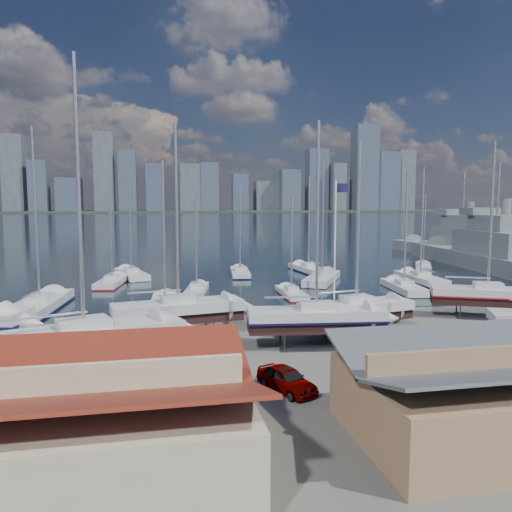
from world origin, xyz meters
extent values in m
plane|color=#605E59|center=(0.00, -10.00, 0.00)|extent=(1400.00, 1400.00, 0.00)
cube|color=#162434|center=(0.00, 300.00, -0.15)|extent=(1400.00, 600.00, 0.40)
cube|color=#2D332D|center=(0.00, 560.00, 1.10)|extent=(1400.00, 80.00, 2.20)
cube|color=#595E66|center=(-168.55, 559.47, 44.11)|extent=(22.49, 24.47, 83.83)
cube|color=#3D4756|center=(-141.97, 552.31, 30.18)|extent=(19.55, 21.83, 55.97)
cube|color=#475166|center=(-111.19, 558.58, 20.77)|extent=(26.03, 30.49, 37.14)
cube|color=#595E66|center=(-70.96, 546.95, 46.02)|extent=(21.60, 16.58, 87.63)
cube|color=#3D4756|center=(-45.38, 548.38, 36.00)|extent=(19.42, 28.42, 67.60)
cube|color=#475166|center=(-15.00, 551.59, 29.25)|extent=(20.24, 23.80, 54.09)
cube|color=#595E66|center=(25.78, 548.33, 29.20)|extent=(24.62, 19.72, 54.00)
cube|color=#3D4756|center=(47.64, 546.55, 30.18)|extent=(20.75, 17.93, 55.97)
cube|color=#475166|center=(84.09, 544.87, 23.71)|extent=(18.36, 16.25, 43.03)
cube|color=#595E66|center=(120.24, 563.78, 20.05)|extent=(28.49, 22.03, 35.69)
cube|color=#3D4756|center=(145.71, 546.00, 26.75)|extent=(23.34, 17.87, 49.11)
cube|color=#475166|center=(184.98, 560.84, 40.18)|extent=(25.35, 19.79, 75.95)
cube|color=#595E66|center=(208.39, 554.33, 31.04)|extent=(17.00, 27.45, 57.67)
cube|color=#3D4756|center=(245.53, 554.25, 55.22)|extent=(29.28, 24.05, 106.04)
cube|color=#475166|center=(277.54, 563.71, 39.40)|extent=(30.82, 28.37, 74.41)
cube|color=#595E66|center=(307.39, 565.54, 40.94)|extent=(21.74, 17.03, 77.48)
cube|color=#BFB293|center=(-18.00, -26.00, 1.60)|extent=(14.00, 9.00, 3.20)
cube|color=maroon|center=(-18.00, -26.00, 3.80)|extent=(14.70, 9.45, 1.41)
cube|color=#8C6B4C|center=(0.00, -26.00, 1.50)|extent=(12.00, 8.00, 3.00)
cube|color=#50575C|center=(0.00, -26.00, 3.54)|extent=(12.60, 8.40, 1.27)
cube|color=#2D2D33|center=(-18.65, -14.62, 0.08)|extent=(7.01, 4.97, 0.16)
cube|color=black|center=(-18.65, -14.62, 1.66)|extent=(11.85, 6.64, 0.93)
cube|color=#BABABF|center=(-18.65, -14.62, 2.59)|extent=(12.02, 7.10, 0.93)
cube|color=maroon|center=(-18.65, -14.62, 2.17)|extent=(12.14, 7.17, 0.19)
cube|color=#BABABF|center=(-18.65, -14.62, 3.31)|extent=(3.40, 2.84, 0.50)
cylinder|color=#B2B2B7|center=(-18.65, -14.62, 10.90)|extent=(0.22, 0.22, 15.68)
cube|color=#2D2D33|center=(-12.80, -6.62, 0.08)|extent=(5.85, 3.44, 0.16)
cube|color=black|center=(-12.80, -6.62, 1.60)|extent=(10.26, 4.09, 0.80)
cube|color=#BABABF|center=(-12.80, -6.62, 2.40)|extent=(10.33, 4.51, 0.80)
cube|color=#BABABF|center=(-12.80, -6.62, 3.05)|extent=(2.75, 2.09, 0.50)
cylinder|color=#B2B2B7|center=(-12.80, -6.62, 9.54)|extent=(0.22, 0.22, 13.49)
cube|color=#2D2D33|center=(-3.18, -11.18, 0.08)|extent=(5.66, 3.09, 0.16)
cube|color=black|center=(-3.18, -11.18, 1.59)|extent=(10.04, 3.46, 0.79)
cube|color=#BABABF|center=(-3.18, -11.18, 2.38)|extent=(10.09, 3.87, 0.79)
cube|color=#0B0D3A|center=(-3.18, -11.18, 2.02)|extent=(10.19, 3.91, 0.16)
cube|color=#BABABF|center=(-3.18, -11.18, 3.02)|extent=(2.63, 1.93, 0.50)
cylinder|color=#B2B2B7|center=(-3.18, -11.18, 9.42)|extent=(0.22, 0.22, 13.28)
cube|color=#2D2D33|center=(0.90, -8.79, 0.08)|extent=(5.40, 3.21, 0.16)
cube|color=black|center=(0.90, -8.79, 1.57)|extent=(9.44, 3.84, 0.74)
cube|color=#BABABF|center=(0.90, -8.79, 2.30)|extent=(9.52, 4.22, 0.74)
cube|color=#BABABF|center=(0.90, -8.79, 2.92)|extent=(2.54, 1.94, 0.50)
cylinder|color=#B2B2B7|center=(0.90, -8.79, 8.88)|extent=(0.22, 0.22, 12.42)
cube|color=#2D2D33|center=(14.87, -5.45, 0.08)|extent=(5.84, 4.43, 0.16)
cube|color=black|center=(14.87, -5.45, 1.59)|extent=(9.73, 6.12, 0.77)
cube|color=#BABABF|center=(14.87, -5.45, 2.36)|extent=(9.90, 6.49, 0.77)
cube|color=maroon|center=(14.87, -5.45, 2.00)|extent=(10.00, 6.55, 0.15)
cube|color=#BABABF|center=(14.87, -5.45, 2.99)|extent=(2.87, 2.48, 0.50)
cylinder|color=#B2B2B7|center=(14.87, -5.45, 9.26)|extent=(0.22, 0.22, 13.03)
cube|color=black|center=(-25.53, 5.66, -0.34)|extent=(4.09, 12.40, 0.97)
cube|color=#BABABF|center=(-25.53, 5.66, 0.63)|extent=(4.60, 12.45, 0.97)
cube|color=#0B0D3A|center=(-25.53, 5.66, 0.19)|extent=(4.64, 12.57, 0.19)
cube|color=#BABABF|center=(-25.53, 5.66, 1.37)|extent=(2.34, 3.23, 0.50)
cylinder|color=#B2B2B7|center=(-25.53, 5.66, 9.34)|extent=(0.22, 0.22, 16.43)
cube|color=black|center=(-19.97, 19.99, -0.24)|extent=(3.58, 9.35, 0.73)
cube|color=#BABABF|center=(-19.97, 19.99, 0.49)|extent=(3.95, 9.41, 0.73)
cube|color=maroon|center=(-19.97, 19.99, 0.15)|extent=(3.99, 9.50, 0.15)
cube|color=#BABABF|center=(-19.97, 19.99, 1.10)|extent=(1.87, 2.49, 0.50)
cylinder|color=#B2B2B7|center=(-19.97, 19.99, 7.01)|extent=(0.22, 0.22, 12.31)
cube|color=black|center=(-17.88, 26.21, -0.27)|extent=(5.07, 10.20, 0.80)
cube|color=#BABABF|center=(-17.88, 26.21, 0.53)|extent=(5.47, 10.32, 0.80)
cube|color=#BABABF|center=(-17.88, 26.21, 1.17)|extent=(2.30, 2.85, 0.50)
cylinder|color=#B2B2B7|center=(-17.88, 26.21, 7.63)|extent=(0.22, 0.22, 13.42)
cube|color=black|center=(-13.64, 3.43, -0.27)|extent=(2.91, 10.09, 0.80)
cube|color=#BABABF|center=(-13.64, 3.43, 0.53)|extent=(3.32, 10.11, 0.80)
cube|color=#0B0D3A|center=(-13.64, 3.43, 0.16)|extent=(3.36, 10.21, 0.16)
cube|color=#BABABF|center=(-13.64, 3.43, 1.18)|extent=(1.81, 2.58, 0.50)
cylinder|color=#B2B2B7|center=(-13.64, 3.43, 7.66)|extent=(0.22, 0.22, 13.47)
cube|color=black|center=(-9.89, 12.23, -0.20)|extent=(3.24, 7.94, 0.62)
cube|color=#BABABF|center=(-9.89, 12.23, 0.42)|extent=(3.56, 8.00, 0.62)
cube|color=#BABABF|center=(-9.89, 12.23, 0.98)|extent=(1.63, 2.14, 0.50)
cylinder|color=#B2B2B7|center=(-9.89, 12.23, 5.95)|extent=(0.22, 0.22, 10.44)
cube|color=black|center=(-2.66, 25.20, -0.23)|extent=(3.04, 9.00, 0.71)
cube|color=#BABABF|center=(-2.66, 25.20, 0.47)|extent=(3.41, 9.04, 0.71)
cube|color=#0B0D3A|center=(-2.66, 25.20, 0.15)|extent=(3.44, 9.13, 0.14)
cube|color=#BABABF|center=(-2.66, 25.20, 1.08)|extent=(1.71, 2.35, 0.50)
cylinder|color=#B2B2B7|center=(-2.66, 25.20, 6.78)|extent=(0.22, 0.22, 11.91)
cube|color=black|center=(0.28, 8.12, -0.20)|extent=(2.00, 7.71, 0.61)
cube|color=#BABABF|center=(0.28, 8.12, 0.42)|extent=(2.33, 7.72, 0.61)
cube|color=maroon|center=(0.28, 8.12, 0.14)|extent=(2.35, 7.80, 0.12)
cube|color=#BABABF|center=(0.28, 8.12, 0.98)|extent=(1.33, 1.95, 0.50)
cylinder|color=#B2B2B7|center=(0.28, 8.12, 5.91)|extent=(0.22, 0.22, 10.36)
cube|color=black|center=(6.83, 16.79, -0.30)|extent=(7.66, 10.79, 0.87)
cube|color=#BABABF|center=(6.83, 16.79, 0.57)|extent=(8.06, 11.02, 0.87)
cube|color=#BABABF|center=(6.83, 16.79, 1.26)|extent=(2.95, 3.28, 0.50)
cylinder|color=#B2B2B7|center=(6.83, 16.79, 8.39)|extent=(0.22, 0.22, 14.76)
cube|color=black|center=(8.04, 26.64, -0.27)|extent=(3.36, 10.18, 0.80)
cube|color=#BABABF|center=(8.04, 26.64, 0.53)|extent=(3.78, 10.23, 0.80)
cube|color=#0B0D3A|center=(8.04, 26.64, 0.16)|extent=(3.82, 10.33, 0.16)
cube|color=#BABABF|center=(8.04, 26.64, 1.18)|extent=(1.92, 2.65, 0.50)
cylinder|color=#B2B2B7|center=(8.04, 26.64, 7.68)|extent=(0.22, 0.22, 13.49)
cube|color=black|center=(14.21, 8.74, -0.26)|extent=(3.50, 9.81, 0.77)
cube|color=#BABABF|center=(14.21, 8.74, 0.51)|extent=(3.90, 9.86, 0.77)
cube|color=#BABABF|center=(14.21, 8.74, 1.14)|extent=(1.91, 2.59, 0.50)
cylinder|color=#B2B2B7|center=(14.21, 8.74, 7.37)|extent=(0.22, 0.22, 12.96)
cube|color=black|center=(19.62, 14.58, -0.28)|extent=(3.06, 10.55, 0.83)
cube|color=#BABABF|center=(19.62, 14.58, 0.55)|extent=(3.50, 10.57, 0.83)
cube|color=#0B0D3A|center=(19.62, 14.58, 0.17)|extent=(3.54, 10.68, 0.17)
cube|color=#BABABF|center=(19.62, 14.58, 1.22)|extent=(1.90, 2.70, 0.50)
cylinder|color=#B2B2B7|center=(19.62, 14.58, 8.00)|extent=(0.22, 0.22, 14.07)
cube|color=black|center=(26.89, 26.54, -0.21)|extent=(5.60, 8.07, 0.65)
cube|color=#BABABF|center=(26.89, 26.54, 0.44)|extent=(5.90, 8.24, 0.65)
cube|color=maroon|center=(26.89, 26.54, 0.14)|extent=(5.96, 8.32, 0.13)
cube|color=#BABABF|center=(26.89, 26.54, 1.02)|extent=(2.17, 2.44, 0.50)
cylinder|color=#B2B2B7|center=(26.89, 26.54, 6.26)|extent=(0.22, 0.22, 10.99)
cube|color=slate|center=(36.97, 23.03, 0.47)|extent=(12.61, 47.21, 4.20)
cube|color=slate|center=(36.97, 23.03, 4.37)|extent=(7.75, 16.90, 3.60)
cube|color=slate|center=(36.97, 23.03, 7.37)|extent=(5.49, 9.77, 2.40)
cube|color=slate|center=(37.49, 27.67, 9.07)|extent=(5.71, 5.22, 1.20)
cylinder|color=#B2B2B7|center=(36.97, 23.03, 12.57)|extent=(0.30, 0.30, 8.00)
cube|color=slate|center=(42.79, 40.48, 0.40)|extent=(9.21, 39.72, 3.54)
cube|color=slate|center=(42.79, 40.48, 3.98)|extent=(6.05, 14.11, 3.60)
cube|color=slate|center=(42.79, 40.48, 6.98)|extent=(4.35, 8.13, 2.40)
cube|color=slate|center=(42.50, 44.40, 8.68)|extent=(4.69, 4.25, 1.20)
cylinder|color=#B2B2B7|center=(42.79, 40.48, 12.18)|extent=(0.30, 0.30, 8.00)
imported|color=gray|center=(-7.46, -19.10, 0.69)|extent=(3.08, 4.37, 1.38)
imported|color=gray|center=(0.61, -19.09, 0.74)|extent=(4.75, 3.26, 1.48)
imported|color=gray|center=(-1.53, -20.73, 0.67)|extent=(4.00, 5.30, 1.34)
imported|color=gray|center=(3.25, -19.25, 0.80)|extent=(4.27, 5.98, 1.61)
cylinder|color=white|center=(-0.34, -7.13, 6.08)|extent=(0.12, 0.12, 12.16)
cube|color=#161440|center=(0.17, -7.13, 11.55)|extent=(1.01, 0.05, 0.71)
camera|label=1|loc=(-14.33, -44.84, 10.30)|focal=35.00mm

